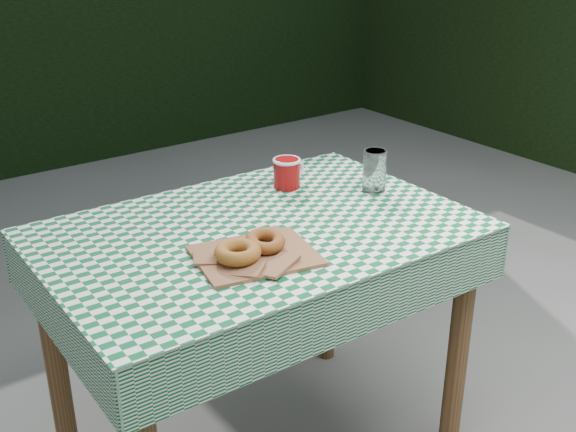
% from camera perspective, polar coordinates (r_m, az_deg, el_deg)
% --- Properties ---
extents(ground, '(60.00, 60.00, 0.00)m').
position_cam_1_polar(ground, '(2.34, 0.06, -16.70)').
color(ground, '#575751').
rests_on(ground, ground).
extents(table, '(1.09, 0.74, 0.75)m').
position_cam_1_polar(table, '(2.02, -2.28, -10.85)').
color(table, '#57321D').
rests_on(table, ground).
extents(tablecloth, '(1.11, 0.76, 0.01)m').
position_cam_1_polar(tablecloth, '(1.83, -2.47, -1.01)').
color(tablecloth, '#0C5328').
rests_on(tablecloth, table).
extents(paper_bag, '(0.32, 0.28, 0.01)m').
position_cam_1_polar(paper_bag, '(1.67, -2.66, -3.14)').
color(paper_bag, '#946440').
rests_on(paper_bag, tablecloth).
extents(bagel_front, '(0.15, 0.15, 0.03)m').
position_cam_1_polar(bagel_front, '(1.63, -4.09, -2.94)').
color(bagel_front, '#A06B21').
rests_on(bagel_front, paper_bag).
extents(bagel_back, '(0.11, 0.11, 0.03)m').
position_cam_1_polar(bagel_back, '(1.68, -1.85, -2.03)').
color(bagel_back, brown).
rests_on(bagel_back, paper_bag).
extents(coffee_mug, '(0.19, 0.19, 0.09)m').
position_cam_1_polar(coffee_mug, '(2.08, -0.10, 3.48)').
color(coffee_mug, maroon).
rests_on(coffee_mug, tablecloth).
extents(drinking_glass, '(0.08, 0.08, 0.12)m').
position_cam_1_polar(drinking_glass, '(2.06, 7.02, 3.65)').
color(drinking_glass, silver).
rests_on(drinking_glass, tablecloth).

